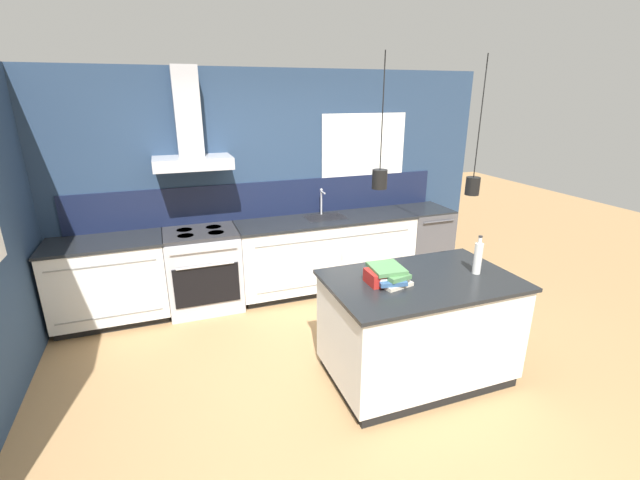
{
  "coord_description": "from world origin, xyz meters",
  "views": [
    {
      "loc": [
        -1.13,
        -2.92,
        2.33
      ],
      "look_at": [
        0.15,
        0.58,
        1.05
      ],
      "focal_mm": 24.0,
      "sensor_mm": 36.0,
      "label": 1
    }
  ],
  "objects_px": {
    "oven_range": "(204,270)",
    "dishwasher": "(422,241)",
    "bottle_on_island": "(478,258)",
    "red_supply_box": "(383,276)",
    "book_stack": "(388,275)"
  },
  "relations": [
    {
      "from": "oven_range",
      "to": "dishwasher",
      "type": "distance_m",
      "value": 2.85
    },
    {
      "from": "bottle_on_island",
      "to": "red_supply_box",
      "type": "height_order",
      "value": "bottle_on_island"
    },
    {
      "from": "bottle_on_island",
      "to": "dishwasher",
      "type": "bearing_deg",
      "value": 68.11
    },
    {
      "from": "oven_range",
      "to": "dishwasher",
      "type": "relative_size",
      "value": 1.0
    },
    {
      "from": "oven_range",
      "to": "book_stack",
      "type": "xyz_separation_m",
      "value": [
        1.28,
        -1.87,
        0.52
      ]
    },
    {
      "from": "oven_range",
      "to": "book_stack",
      "type": "bearing_deg",
      "value": -55.7
    },
    {
      "from": "oven_range",
      "to": "red_supply_box",
      "type": "height_order",
      "value": "red_supply_box"
    },
    {
      "from": "oven_range",
      "to": "book_stack",
      "type": "distance_m",
      "value": 2.33
    },
    {
      "from": "dishwasher",
      "to": "bottle_on_island",
      "type": "bearing_deg",
      "value": -111.89
    },
    {
      "from": "book_stack",
      "to": "dishwasher",
      "type": "bearing_deg",
      "value": 50.15
    },
    {
      "from": "dishwasher",
      "to": "red_supply_box",
      "type": "bearing_deg",
      "value": -130.64
    },
    {
      "from": "oven_range",
      "to": "red_supply_box",
      "type": "relative_size",
      "value": 3.52
    },
    {
      "from": "oven_range",
      "to": "red_supply_box",
      "type": "bearing_deg",
      "value": -56.61
    },
    {
      "from": "oven_range",
      "to": "book_stack",
      "type": "height_order",
      "value": "book_stack"
    },
    {
      "from": "dishwasher",
      "to": "book_stack",
      "type": "relative_size",
      "value": 2.5
    }
  ]
}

